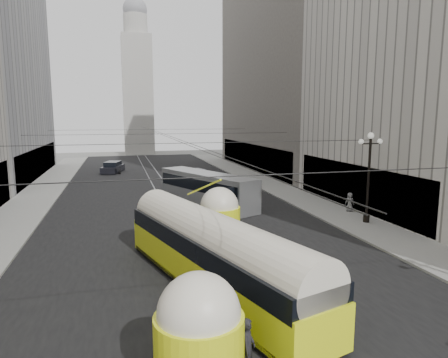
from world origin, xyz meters
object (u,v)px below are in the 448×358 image
streetcar (213,252)px  pedestrian_sidewalk_right (350,202)px  city_bus (207,188)px  pedestrian_crossing_a (247,349)px

streetcar → pedestrian_sidewalk_right: size_ratio=10.18×
streetcar → pedestrian_sidewalk_right: 17.67m
pedestrian_sidewalk_right → streetcar: bearing=49.2°
city_bus → pedestrian_crossing_a: 23.39m
streetcar → pedestrian_sidewalk_right: streetcar is taller
pedestrian_sidewalk_right → pedestrian_crossing_a: bearing=61.0°
pedestrian_crossing_a → pedestrian_sidewalk_right: 22.39m
city_bus → pedestrian_crossing_a: size_ratio=6.14×
streetcar → city_bus: (3.42, 16.82, -0.16)m
city_bus → pedestrian_crossing_a: city_bus is taller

